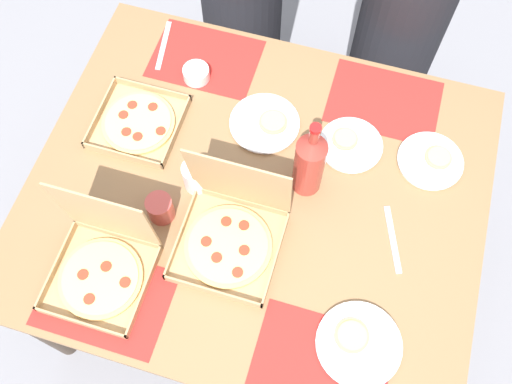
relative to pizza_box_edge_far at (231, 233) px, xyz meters
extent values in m
plane|color=gray|center=(0.03, 0.17, -0.82)|extent=(6.00, 6.00, 0.00)
cylinder|color=#3F3328|center=(-0.60, -0.36, -0.45)|extent=(0.07, 0.07, 0.74)
cylinder|color=#3F3328|center=(-0.60, 0.69, -0.45)|extent=(0.07, 0.07, 0.74)
cylinder|color=#3F3328|center=(0.66, 0.69, -0.45)|extent=(0.07, 0.07, 0.74)
cube|color=#936D47|center=(0.03, 0.17, -0.06)|extent=(1.38, 1.17, 0.03)
cube|color=red|center=(-0.28, -0.27, -0.05)|extent=(0.36, 0.26, 0.00)
cube|color=red|center=(0.34, -0.27, -0.05)|extent=(0.36, 0.26, 0.00)
cube|color=red|center=(-0.28, 0.60, -0.05)|extent=(0.36, 0.26, 0.00)
cube|color=red|center=(0.34, 0.60, -0.05)|extent=(0.36, 0.26, 0.00)
cube|color=tan|center=(0.00, -0.03, -0.05)|extent=(0.29, 0.29, 0.01)
cube|color=tan|center=(-0.14, -0.03, -0.03)|extent=(0.01, 0.29, 0.03)
cube|color=tan|center=(0.14, -0.03, -0.03)|extent=(0.01, 0.29, 0.03)
cube|color=tan|center=(0.00, -0.17, -0.03)|extent=(0.29, 0.01, 0.03)
cube|color=tan|center=(0.00, 0.11, -0.03)|extent=(0.29, 0.01, 0.03)
cylinder|color=#E0B76B|center=(0.00, -0.03, -0.04)|extent=(0.26, 0.26, 0.01)
cylinder|color=#EFD67F|center=(0.00, -0.03, -0.03)|extent=(0.23, 0.23, 0.00)
cylinder|color=red|center=(0.05, -0.03, -0.03)|extent=(0.03, 0.03, 0.00)
cylinder|color=red|center=(0.03, 0.04, -0.03)|extent=(0.03, 0.03, 0.00)
cylinder|color=red|center=(-0.03, 0.04, -0.03)|extent=(0.03, 0.03, 0.00)
cylinder|color=red|center=(-0.06, -0.04, -0.03)|extent=(0.03, 0.03, 0.00)
cylinder|color=red|center=(-0.02, -0.07, -0.03)|extent=(0.03, 0.03, 0.00)
cylinder|color=red|center=(0.05, -0.10, -0.03)|extent=(0.03, 0.03, 0.00)
cube|color=tan|center=(0.00, 0.10, 0.13)|extent=(0.29, 0.05, 0.29)
cube|color=tan|center=(-0.31, -0.22, -0.05)|extent=(0.27, 0.27, 0.01)
cube|color=tan|center=(-0.45, -0.22, -0.03)|extent=(0.01, 0.27, 0.03)
cube|color=tan|center=(-0.18, -0.22, -0.03)|extent=(0.01, 0.27, 0.03)
cube|color=tan|center=(-0.31, -0.36, -0.03)|extent=(0.27, 0.01, 0.03)
cube|color=tan|center=(-0.31, -0.09, -0.03)|extent=(0.27, 0.01, 0.03)
cylinder|color=#E0B76B|center=(-0.31, -0.22, -0.04)|extent=(0.24, 0.24, 0.01)
cylinder|color=#EFD67F|center=(-0.31, -0.22, -0.03)|extent=(0.22, 0.22, 0.00)
cylinder|color=red|center=(-0.24, -0.22, -0.03)|extent=(0.03, 0.03, 0.00)
cylinder|color=red|center=(-0.31, -0.19, -0.03)|extent=(0.03, 0.03, 0.00)
cylinder|color=red|center=(-0.36, -0.23, -0.03)|extent=(0.03, 0.03, 0.00)
cylinder|color=red|center=(-0.32, -0.29, -0.03)|extent=(0.03, 0.03, 0.00)
cube|color=tan|center=(-0.31, -0.09, 0.12)|extent=(0.27, 0.02, 0.27)
cube|color=tan|center=(-0.40, 0.29, -0.05)|extent=(0.27, 0.27, 0.01)
cube|color=tan|center=(-0.53, 0.29, -0.03)|extent=(0.01, 0.27, 0.03)
cube|color=tan|center=(-0.27, 0.29, -0.03)|extent=(0.01, 0.27, 0.03)
cube|color=tan|center=(-0.40, 0.16, -0.03)|extent=(0.27, 0.01, 0.03)
cube|color=tan|center=(-0.40, 0.42, -0.03)|extent=(0.27, 0.01, 0.03)
cylinder|color=#E0B76B|center=(-0.40, 0.29, -0.04)|extent=(0.23, 0.23, 0.01)
cylinder|color=#EFD67F|center=(-0.40, 0.29, -0.03)|extent=(0.21, 0.21, 0.00)
cylinder|color=red|center=(-0.32, 0.27, -0.03)|extent=(0.03, 0.03, 0.00)
cylinder|color=red|center=(-0.38, 0.35, -0.03)|extent=(0.03, 0.03, 0.00)
cylinder|color=red|center=(-0.44, 0.34, -0.03)|extent=(0.03, 0.03, 0.00)
cylinder|color=red|center=(-0.46, 0.30, -0.03)|extent=(0.03, 0.03, 0.00)
cylinder|color=red|center=(-0.42, 0.24, -0.03)|extent=(0.03, 0.03, 0.00)
cylinder|color=red|center=(-0.38, 0.23, -0.03)|extent=(0.03, 0.03, 0.00)
cylinder|color=white|center=(0.42, -0.19, -0.04)|extent=(0.22, 0.22, 0.01)
cylinder|color=white|center=(0.42, -0.19, -0.04)|extent=(0.23, 0.23, 0.01)
cylinder|color=#E0B76B|center=(0.40, -0.18, -0.03)|extent=(0.09, 0.09, 0.01)
cylinder|color=#EFD67F|center=(0.40, -0.18, -0.02)|extent=(0.08, 0.08, 0.00)
cylinder|color=white|center=(-0.02, 0.40, -0.04)|extent=(0.22, 0.22, 0.01)
cylinder|color=white|center=(-0.02, 0.40, -0.04)|extent=(0.23, 0.23, 0.01)
cylinder|color=#E0B76B|center=(0.01, 0.41, -0.03)|extent=(0.09, 0.09, 0.01)
cylinder|color=#EFD67F|center=(0.01, 0.41, -0.02)|extent=(0.08, 0.08, 0.00)
cylinder|color=white|center=(0.27, 0.40, -0.04)|extent=(0.19, 0.19, 0.01)
cylinder|color=white|center=(0.27, 0.40, -0.04)|extent=(0.20, 0.20, 0.01)
cylinder|color=#E0B76B|center=(0.24, 0.41, -0.03)|extent=(0.08, 0.08, 0.01)
cylinder|color=#EFD67F|center=(0.24, 0.41, -0.02)|extent=(0.07, 0.07, 0.00)
cylinder|color=white|center=(0.52, 0.42, -0.04)|extent=(0.20, 0.20, 0.01)
cylinder|color=white|center=(0.52, 0.42, -0.04)|extent=(0.20, 0.20, 0.01)
cylinder|color=#E0B76B|center=(0.54, 0.43, -0.03)|extent=(0.08, 0.08, 0.01)
cylinder|color=#EFD67F|center=(0.54, 0.43, -0.02)|extent=(0.07, 0.07, 0.00)
cylinder|color=#B2382D|center=(0.16, 0.24, 0.06)|extent=(0.09, 0.09, 0.22)
cone|color=#B2382D|center=(0.16, 0.24, 0.19)|extent=(0.09, 0.09, 0.04)
cylinder|color=#B2382D|center=(0.16, 0.24, 0.23)|extent=(0.03, 0.03, 0.06)
cylinder|color=red|center=(0.16, 0.24, 0.27)|extent=(0.03, 0.03, 0.01)
cylinder|color=#BF4742|center=(-0.22, 0.02, -0.01)|extent=(0.08, 0.08, 0.09)
cylinder|color=silver|center=(-0.15, 0.14, 0.00)|extent=(0.08, 0.08, 0.10)
cylinder|color=white|center=(-0.29, 0.52, -0.03)|extent=(0.09, 0.09, 0.04)
cube|color=#B7B7BC|center=(0.45, 0.13, -0.05)|extent=(0.09, 0.20, 0.00)
cube|color=#B7B7BC|center=(-0.44, 0.61, -0.05)|extent=(0.05, 0.21, 0.00)
cylinder|color=black|center=(-0.28, 1.01, -0.34)|extent=(0.32, 0.32, 0.97)
cylinder|color=black|center=(0.34, 1.01, -0.30)|extent=(0.32, 0.32, 1.05)
camera|label=1|loc=(0.23, -0.54, 1.50)|focal=39.68mm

